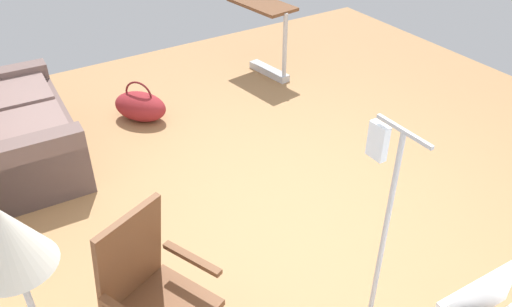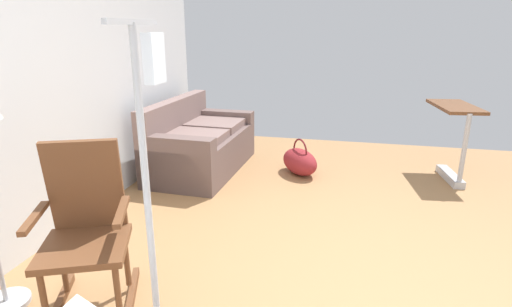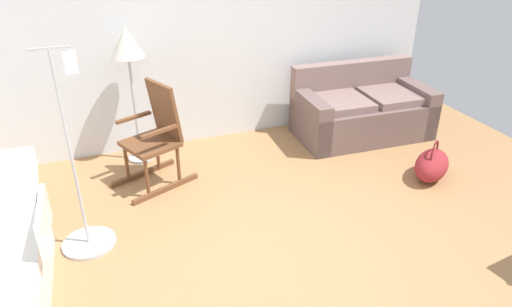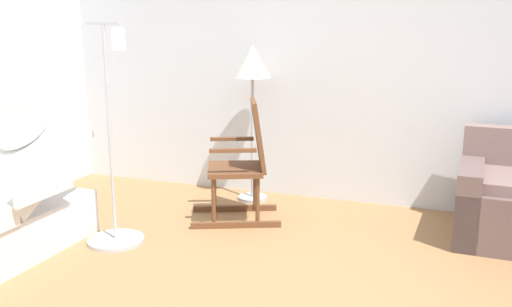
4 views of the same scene
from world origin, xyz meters
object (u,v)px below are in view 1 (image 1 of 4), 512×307
object	(u,v)px
overbed_table	(266,30)
rocking_chair	(152,299)
floor_lamp	(13,256)
duffel_bag	(140,106)
couch	(15,132)

from	to	relation	value
overbed_table	rocking_chair	bearing A→B (deg)	137.78
rocking_chair	floor_lamp	distance (m)	0.92
duffel_bag	floor_lamp	bearing A→B (deg)	151.69
rocking_chair	floor_lamp	size ratio (longest dim) A/B	0.71
rocking_chair	duffel_bag	distance (m)	2.85
floor_lamp	rocking_chair	bearing A→B (deg)	-77.68
floor_lamp	overbed_table	bearing A→B (deg)	-46.48
rocking_chair	duffel_bag	size ratio (longest dim) A/B	1.64
rocking_chair	floor_lamp	xyz separation A→B (m)	(-0.12, 0.55, 0.72)
rocking_chair	overbed_table	size ratio (longest dim) A/B	1.21
rocking_chair	overbed_table	world-z (taller)	rocking_chair
duffel_bag	overbed_table	bearing A→B (deg)	-81.69
rocking_chair	duffel_bag	world-z (taller)	rocking_chair
rocking_chair	duffel_bag	xyz separation A→B (m)	(2.67, -0.95, -0.35)
couch	duffel_bag	xyz separation A→B (m)	(0.12, -1.20, -0.15)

